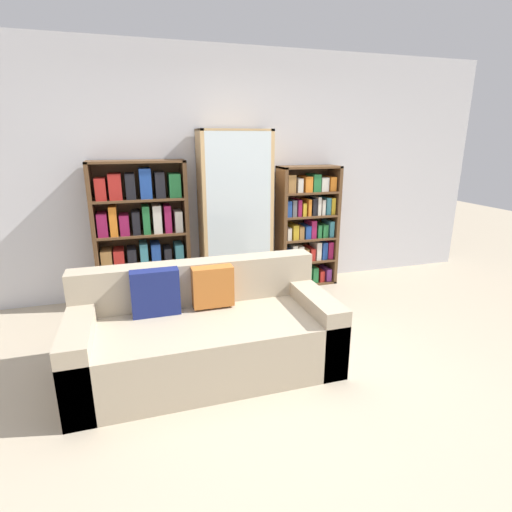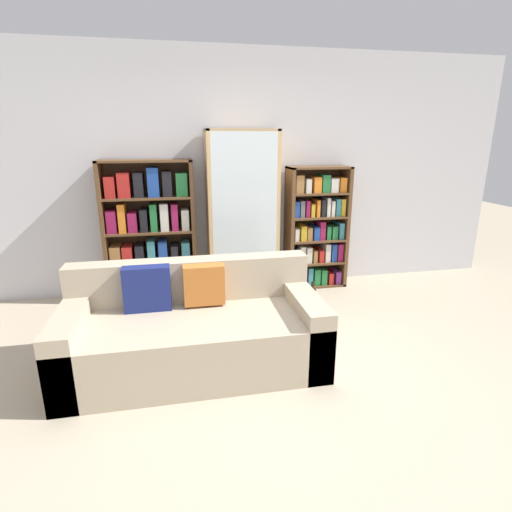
{
  "view_description": "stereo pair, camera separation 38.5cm",
  "coord_description": "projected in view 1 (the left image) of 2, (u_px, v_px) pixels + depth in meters",
  "views": [
    {
      "loc": [
        -0.98,
        -2.24,
        1.75
      ],
      "look_at": [
        0.11,
        1.28,
        0.65
      ],
      "focal_mm": 28.0,
      "sensor_mm": 36.0,
      "label": 1
    },
    {
      "loc": [
        -0.61,
        -2.34,
        1.75
      ],
      "look_at": [
        0.11,
        1.28,
        0.65
      ],
      "focal_mm": 28.0,
      "sensor_mm": 36.0,
      "label": 2
    }
  ],
  "objects": [
    {
      "name": "ground_plane",
      "position": [
        294.0,
        394.0,
        2.83
      ],
      "size": [
        16.0,
        16.0,
        0.0
      ],
      "primitive_type": "plane",
      "color": "tan"
    },
    {
      "name": "wall_back",
      "position": [
        220.0,
        174.0,
        4.55
      ],
      "size": [
        6.77,
        0.06,
        2.7
      ],
      "color": "silver",
      "rests_on": "ground"
    },
    {
      "name": "couch",
      "position": [
        205.0,
        334.0,
        3.1
      ],
      "size": [
        1.97,
        0.9,
        0.8
      ],
      "color": "tan",
      "rests_on": "ground"
    },
    {
      "name": "bookshelf_left",
      "position": [
        142.0,
        236.0,
        4.27
      ],
      "size": [
        0.98,
        0.32,
        1.53
      ],
      "color": "brown",
      "rests_on": "ground"
    },
    {
      "name": "display_cabinet",
      "position": [
        235.0,
        214.0,
        4.5
      ],
      "size": [
        0.79,
        0.36,
        1.84
      ],
      "color": "tan",
      "rests_on": "ground"
    },
    {
      "name": "bookshelf_right",
      "position": [
        307.0,
        228.0,
        4.83
      ],
      "size": [
        0.72,
        0.32,
        1.44
      ],
      "color": "brown",
      "rests_on": "ground"
    },
    {
      "name": "wine_bottle",
      "position": [
        310.0,
        300.0,
        4.09
      ],
      "size": [
        0.08,
        0.08,
        0.37
      ],
      "color": "black",
      "rests_on": "ground"
    }
  ]
}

